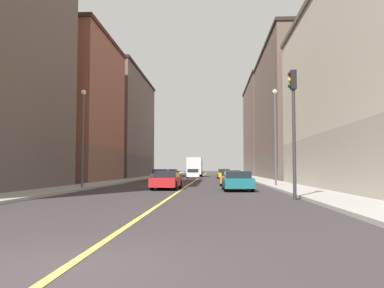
{
  "coord_description": "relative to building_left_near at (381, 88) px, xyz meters",
  "views": [
    {
      "loc": [
        2.19,
        -6.02,
        1.48
      ],
      "look_at": [
        0.51,
        25.95,
        3.36
      ],
      "focal_mm": 38.49,
      "sensor_mm": 36.0,
      "label": 1
    }
  ],
  "objects": [
    {
      "name": "box_truck",
      "position": [
        -14.76,
        41.47,
        -5.24
      ],
      "size": [
        2.5,
        7.57,
        3.23
      ],
      "color": "beige",
      "rests_on": "ground"
    },
    {
      "name": "building_left_mid",
      "position": [
        -0.0,
        28.73,
        2.06
      ],
      "size": [
        9.51,
        25.92,
        18.01
      ],
      "color": "brown",
      "rests_on": "ground"
    },
    {
      "name": "car_blue",
      "position": [
        -17.05,
        24.55,
        -6.29
      ],
      "size": [
        1.96,
        4.29,
        1.33
      ],
      "color": "#23389E",
      "rests_on": "ground"
    },
    {
      "name": "sidewalk_left",
      "position": [
        -5.98,
        26.43,
        -6.88
      ],
      "size": [
        2.76,
        168.0,
        0.15
      ],
      "primitive_type": "cube",
      "color": "#9E9B93",
      "rests_on": "ground"
    },
    {
      "name": "car_red",
      "position": [
        -14.81,
        0.02,
        -6.32
      ],
      "size": [
        1.9,
        4.5,
        1.29
      ],
      "color": "red",
      "rests_on": "ground"
    },
    {
      "name": "sidewalk_right",
      "position": [
        -21.49,
        26.43,
        -6.88
      ],
      "size": [
        2.76,
        168.0,
        0.15
      ],
      "primitive_type": "cube",
      "color": "#9E9B93",
      "rests_on": "ground"
    },
    {
      "name": "street_lamp_right_near",
      "position": [
        -20.71,
        -0.29,
        -2.63
      ],
      "size": [
        0.36,
        0.36,
        6.85
      ],
      "color": "#4C4C51",
      "rests_on": "ground"
    },
    {
      "name": "ground_plane",
      "position": [
        -13.73,
        -22.57,
        -6.95
      ],
      "size": [
        400.0,
        400.0,
        0.0
      ],
      "primitive_type": "plane",
      "color": "#332E2F",
      "rests_on": "ground"
    },
    {
      "name": "building_left_near",
      "position": [
        0.0,
        0.0,
        0.0
      ],
      "size": [
        9.51,
        25.5,
        13.88
      ],
      "color": "#9D9688",
      "rests_on": "ground"
    },
    {
      "name": "car_silver",
      "position": [
        -17.28,
        15.71,
        -6.3
      ],
      "size": [
        1.98,
        4.45,
        1.35
      ],
      "color": "silver",
      "rests_on": "ground"
    },
    {
      "name": "building_left_far",
      "position": [
        -0.0,
        55.16,
        2.37
      ],
      "size": [
        9.51,
        25.0,
        18.63
      ],
      "color": "brown",
      "rests_on": "ground"
    },
    {
      "name": "building_right_midblock",
      "position": [
        -27.47,
        15.49,
        0.99
      ],
      "size": [
        9.51,
        15.09,
        15.87
      ],
      "color": "brown",
      "rests_on": "ground"
    },
    {
      "name": "street_lamp_left_near",
      "position": [
        -6.76,
        3.37,
        -2.31
      ],
      "size": [
        0.36,
        0.36,
        7.45
      ],
      "color": "#4C4C51",
      "rests_on": "ground"
    },
    {
      "name": "traffic_light_left_near",
      "position": [
        -7.78,
        -9.13,
        -3.01
      ],
      "size": [
        0.4,
        0.32,
        6.11
      ],
      "color": "#2D2D2D",
      "rests_on": "ground"
    },
    {
      "name": "building_right_distant",
      "position": [
        -27.47,
        36.93,
        1.35
      ],
      "size": [
        9.51,
        24.65,
        16.58
      ],
      "color": "brown",
      "rests_on": "ground"
    },
    {
      "name": "car_white",
      "position": [
        -14.53,
        31.42,
        -6.29
      ],
      "size": [
        1.94,
        4.15,
        1.35
      ],
      "color": "white",
      "rests_on": "ground"
    },
    {
      "name": "car_orange",
      "position": [
        -10.06,
        6.97,
        -6.32
      ],
      "size": [
        1.97,
        4.55,
        1.29
      ],
      "color": "orange",
      "rests_on": "ground"
    },
    {
      "name": "lane_center_stripe",
      "position": [
        -13.73,
        26.43,
        -6.94
      ],
      "size": [
        0.16,
        154.0,
        0.01
      ],
      "primitive_type": "cube",
      "color": "#E5D14C",
      "rests_on": "ground"
    },
    {
      "name": "car_teal",
      "position": [
        -9.99,
        -1.55,
        -6.31
      ],
      "size": [
        1.98,
        4.04,
        1.28
      ],
      "color": "#196670",
      "rests_on": "ground"
    },
    {
      "name": "car_yellow",
      "position": [
        -10.11,
        29.74,
        -6.29
      ],
      "size": [
        1.89,
        4.45,
        1.35
      ],
      "color": "gold",
      "rests_on": "ground"
    }
  ]
}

